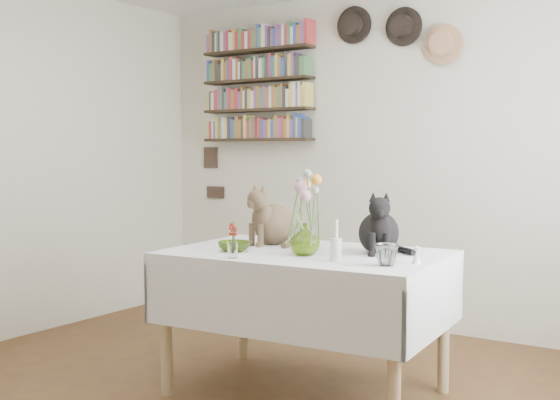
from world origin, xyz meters
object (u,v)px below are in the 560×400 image
Objects in this scene: dining_table at (306,287)px; black_cat at (379,222)px; tabby_cat at (274,214)px; bookshelf_unit at (258,85)px; flower_vase at (305,239)px.

dining_table is 4.53× the size of black_cat.
black_cat is at bearing 26.31° from dining_table.
tabby_cat is at bearing 154.30° from black_cat.
bookshelf_unit reaches higher than tabby_cat.
black_cat is (0.65, 0.01, -0.01)m from tabby_cat.
dining_table is 2.43m from bookshelf_unit.
bookshelf_unit is (-1.74, 1.37, 0.90)m from black_cat.
black_cat is 0.33× the size of bookshelf_unit.
black_cat is 0.41m from flower_vase.
bookshelf_unit is at bearing 141.90° from tabby_cat.
bookshelf_unit is at bearing 131.38° from flower_vase.
dining_table is at bearing 179.58° from black_cat.
black_cat is (0.34, 0.17, 0.36)m from dining_table.
dining_table is 0.50m from tabby_cat.
flower_vase is (0.37, -0.27, -0.09)m from tabby_cat.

